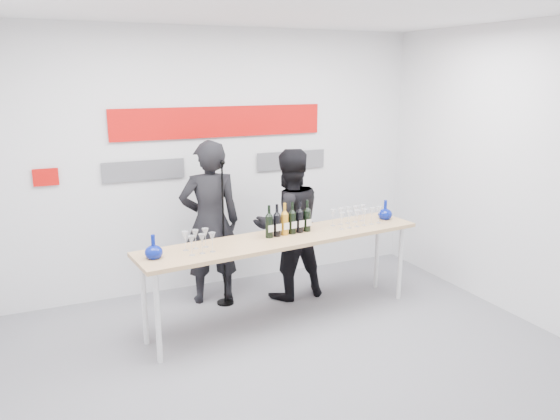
{
  "coord_description": "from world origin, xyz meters",
  "views": [
    {
      "loc": [
        -1.96,
        -4.06,
        2.48
      ],
      "look_at": [
        0.22,
        0.81,
        1.15
      ],
      "focal_mm": 35.0,
      "sensor_mm": 36.0,
      "label": 1
    }
  ],
  "objects_px": {
    "presenter_left": "(210,223)",
    "presenter_right": "(289,224)",
    "tasting_table": "(284,243)",
    "mic_stand": "(224,262)"
  },
  "relations": [
    {
      "from": "mic_stand",
      "to": "presenter_right",
      "type": "bearing_deg",
      "value": -24.45
    },
    {
      "from": "presenter_left",
      "to": "mic_stand",
      "type": "height_order",
      "value": "presenter_left"
    },
    {
      "from": "presenter_left",
      "to": "presenter_right",
      "type": "xyz_separation_m",
      "value": [
        0.84,
        -0.24,
        -0.06
      ]
    },
    {
      "from": "tasting_table",
      "to": "mic_stand",
      "type": "relative_size",
      "value": 1.88
    },
    {
      "from": "tasting_table",
      "to": "mic_stand",
      "type": "bearing_deg",
      "value": 118.09
    },
    {
      "from": "presenter_left",
      "to": "presenter_right",
      "type": "height_order",
      "value": "presenter_left"
    },
    {
      "from": "tasting_table",
      "to": "presenter_left",
      "type": "relative_size",
      "value": 1.68
    },
    {
      "from": "presenter_left",
      "to": "presenter_right",
      "type": "distance_m",
      "value": 0.87
    },
    {
      "from": "tasting_table",
      "to": "presenter_left",
      "type": "distance_m",
      "value": 0.95
    },
    {
      "from": "presenter_right",
      "to": "mic_stand",
      "type": "height_order",
      "value": "presenter_right"
    }
  ]
}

